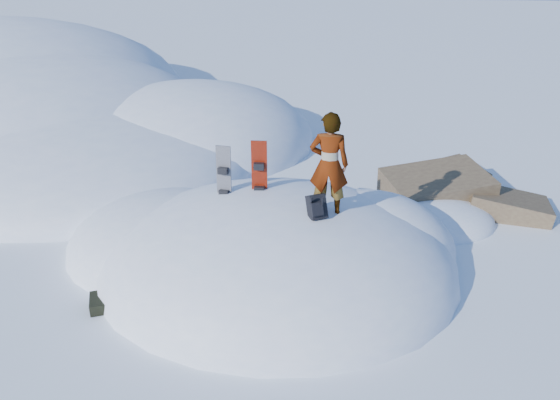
# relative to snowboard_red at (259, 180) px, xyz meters

# --- Properties ---
(ground) EXTENTS (120.00, 120.00, 0.00)m
(ground) POSITION_rel_snowboard_red_xyz_m (0.38, -0.55, -1.65)
(ground) COLOR white
(ground) RESTS_ON ground
(snow_mound) EXTENTS (8.00, 6.00, 3.00)m
(snow_mound) POSITION_rel_snowboard_red_xyz_m (0.20, -0.31, -1.65)
(snow_mound) COLOR white
(snow_mound) RESTS_ON ground
(snow_ridge) EXTENTS (21.50, 18.50, 6.40)m
(snow_ridge) POSITION_rel_snowboard_red_xyz_m (-10.06, 9.30, -1.65)
(snow_ridge) COLOR white
(snow_ridge) RESTS_ON ground
(rock_outcrop) EXTENTS (4.68, 4.41, 1.68)m
(rock_outcrop) POSITION_rel_snowboard_red_xyz_m (4.10, 2.46, -1.63)
(rock_outcrop) COLOR brown
(rock_outcrop) RESTS_ON ground
(snowboard_red) EXTENTS (0.30, 0.14, 1.63)m
(snowboard_red) POSITION_rel_snowboard_red_xyz_m (0.00, 0.00, 0.00)
(snowboard_red) COLOR red
(snowboard_red) RESTS_ON snow_mound
(snowboard_dark) EXTENTS (0.30, 0.20, 1.56)m
(snowboard_dark) POSITION_rel_snowboard_red_xyz_m (-0.68, -0.11, -0.06)
(snowboard_dark) COLOR black
(snowboard_dark) RESTS_ON snow_mound
(backpack) EXTENTS (0.43, 0.49, 0.51)m
(backpack) POSITION_rel_snowboard_red_xyz_m (1.14, -1.04, -0.03)
(backpack) COLOR black
(backpack) RESTS_ON snow_mound
(gear_pile) EXTENTS (0.99, 0.77, 0.26)m
(gear_pile) POSITION_rel_snowboard_red_xyz_m (-2.33, -1.97, -1.52)
(gear_pile) COLOR black
(gear_pile) RESTS_ON ground
(person) EXTENTS (0.71, 0.49, 1.89)m
(person) POSITION_rel_snowboard_red_xyz_m (1.32, -0.74, 0.66)
(person) COLOR slate
(person) RESTS_ON snow_mound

